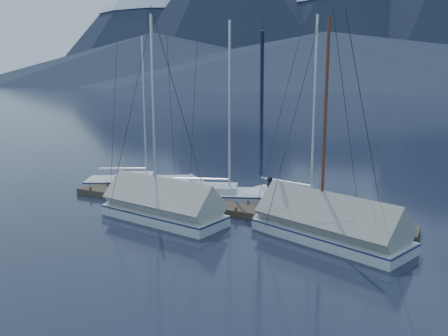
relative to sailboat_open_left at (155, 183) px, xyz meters
The scene contains 9 objects.
ground 8.02m from the sailboat_open_left, 38.71° to the right, with size 1000.00×1000.00×0.00m, color black.
dock 6.95m from the sailboat_open_left, 25.73° to the right, with size 18.00×1.50×0.54m.
mooring_posts 6.50m from the sailboat_open_left, 27.64° to the right, with size 15.12×1.52×0.35m.
sailboat_open_left is the anchor object (origin of this frame).
sailboat_open_mid 6.12m from the sailboat_open_left, ahead, with size 8.06×4.92×10.32m.
sailboat_open_right 10.50m from the sailboat_open_left, ahead, with size 8.17×4.06×10.40m.
sailboat_covered_near 12.39m from the sailboat_open_left, 22.21° to the right, with size 7.87×4.63×9.80m.
sailboat_covered_far 6.69m from the sailboat_open_left, 55.19° to the right, with size 7.51×3.43×10.18m.
person 8.95m from the sailboat_open_left, 16.76° to the right, with size 0.57×0.37×1.55m, color black.
Camera 1 is at (10.30, -18.17, 6.61)m, focal length 38.00 mm.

